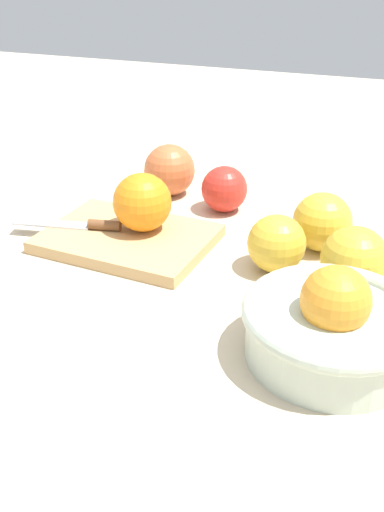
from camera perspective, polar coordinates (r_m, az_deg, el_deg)
name	(u,v)px	position (r m, az deg, el deg)	size (l,w,h in m)	color
ground_plane	(205,263)	(0.78, 1.23, -0.64)	(2.40, 2.40, 0.00)	beige
bowl	(333,325)	(0.61, 13.13, -6.39)	(0.18, 0.18, 0.10)	beige
cutting_board	(128,239)	(0.83, -6.10, 1.64)	(0.22, 0.16, 0.02)	tan
orange_on_board	(142,202)	(0.82, -4.72, 5.07)	(0.08, 0.08, 0.08)	orange
knife	(81,225)	(0.84, -10.39, 2.91)	(0.16, 0.04, 0.01)	silver
apple_front_left	(322,222)	(0.82, 12.20, 3.16)	(0.08, 0.08, 0.08)	gold
apple_front_center	(224,189)	(0.92, 3.07, 6.33)	(0.07, 0.07, 0.07)	red
apple_mid_left	(355,258)	(0.73, 15.13, -0.16)	(0.08, 0.08, 0.08)	gold
apple_mid_left_2	(277,244)	(0.75, 7.98, 1.16)	(0.07, 0.07, 0.07)	gold
apple_front_right	(169,170)	(0.97, -2.14, 8.11)	(0.08, 0.08, 0.08)	#CC6638
citrus_peel	(316,220)	(0.90, 11.63, 3.32)	(0.05, 0.04, 0.01)	orange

